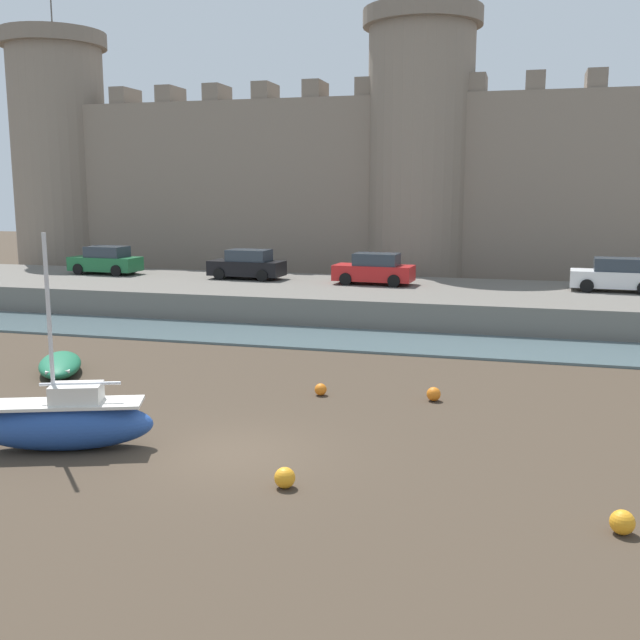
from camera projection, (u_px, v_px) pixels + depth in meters
ground_plane at (235, 453)px, 17.93m from camera, size 160.00×160.00×0.00m
water_channel at (359, 340)px, 31.08m from camera, size 80.00×4.50×0.10m
quay_road at (389, 301)px, 37.86m from camera, size 62.75×10.00×1.35m
castle at (419, 170)px, 46.23m from camera, size 57.93×7.17×19.81m
sailboat_midflat_left at (65, 422)px, 18.08m from camera, size 4.39×2.59×5.26m
rowboat_midflat_right at (60, 364)px, 25.60m from camera, size 2.98×3.69×0.63m
mooring_buoy_near_channel at (285, 478)px, 15.81m from camera, size 0.45×0.45×0.45m
mooring_buoy_off_centre at (434, 394)px, 22.31m from camera, size 0.42×0.42×0.42m
mooring_buoy_mid_mud at (622, 522)px, 13.69m from camera, size 0.46×0.46×0.46m
mooring_buoy_near_shore at (321, 389)px, 22.92m from camera, size 0.37×0.37×0.37m
car_quay_east at (247, 265)px, 41.13m from camera, size 4.18×2.04×1.62m
car_quay_west at (616, 275)px, 36.12m from camera, size 4.18×2.04×1.62m
car_quay_centre_east at (106, 261)px, 43.53m from camera, size 4.18×2.04×1.62m
car_quay_centre_west at (374, 269)px, 38.81m from camera, size 4.18×2.04×1.62m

